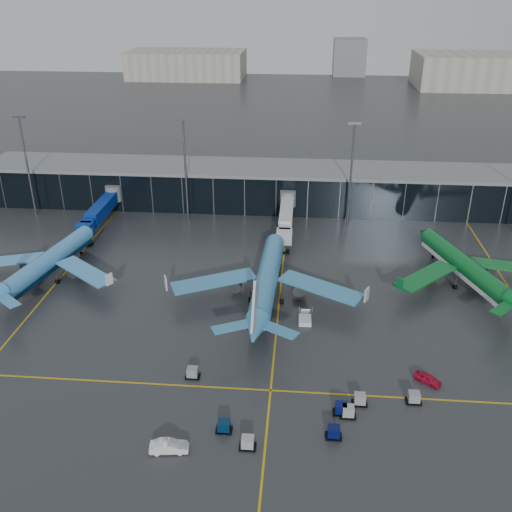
# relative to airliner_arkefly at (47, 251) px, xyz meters

# --- Properties ---
(ground) EXTENTS (600.00, 600.00, 0.00)m
(ground) POSITION_rel_airliner_arkefly_xyz_m (36.87, -16.77, -5.98)
(ground) COLOR #282B2D
(ground) RESTS_ON ground
(terminal_pier) EXTENTS (142.00, 17.00, 10.70)m
(terminal_pier) POSITION_rel_airliner_arkefly_xyz_m (36.87, 45.23, -0.55)
(terminal_pier) COLOR black
(terminal_pier) RESTS_ON ground
(jet_bridges) EXTENTS (94.00, 27.50, 7.20)m
(jet_bridges) POSITION_rel_airliner_arkefly_xyz_m (1.87, 26.22, -1.42)
(jet_bridges) COLOR #595B60
(jet_bridges) RESTS_ON ground
(flood_masts) EXTENTS (203.00, 0.50, 25.50)m
(flood_masts) POSITION_rel_airliner_arkefly_xyz_m (41.87, 33.23, 7.84)
(flood_masts) COLOR #595B60
(flood_masts) RESTS_ON ground
(distant_hangars) EXTENTS (260.00, 71.00, 22.00)m
(distant_hangars) POSITION_rel_airliner_arkefly_xyz_m (86.81, 253.31, 2.82)
(distant_hangars) COLOR #B2AD99
(distant_hangars) RESTS_ON ground
(taxi_lines) EXTENTS (220.00, 120.00, 0.02)m
(taxi_lines) POSITION_rel_airliner_arkefly_xyz_m (46.87, -6.16, -5.97)
(taxi_lines) COLOR gold
(taxi_lines) RESTS_ON ground
(airliner_arkefly) EXTENTS (40.67, 44.46, 11.95)m
(airliner_arkefly) POSITION_rel_airliner_arkefly_xyz_m (0.00, 0.00, 0.00)
(airliner_arkefly) COLOR #459CE4
(airliner_arkefly) RESTS_ON ground
(airliner_klm_near) EXTENTS (39.38, 44.47, 13.28)m
(airliner_klm_near) POSITION_rel_airliner_arkefly_xyz_m (44.50, -4.28, 0.66)
(airliner_klm_near) COLOR #3989BD
(airliner_klm_near) RESTS_ON ground
(airliner_aer_lingus) EXTENTS (45.19, 48.24, 12.10)m
(airliner_aer_lingus) POSITION_rel_airliner_arkefly_xyz_m (83.04, 4.83, 0.07)
(airliner_aer_lingus) COLOR #0B6426
(airliner_aer_lingus) RESTS_ON ground
(baggage_carts) EXTENTS (34.91, 15.31, 1.70)m
(baggage_carts) POSITION_rel_airliner_arkefly_xyz_m (52.32, -36.65, -5.22)
(baggage_carts) COLOR black
(baggage_carts) RESTS_ON ground
(mobile_airstair) EXTENTS (2.29, 3.26, 3.45)m
(mobile_airstair) POSITION_rel_airliner_arkefly_xyz_m (51.77, -12.52, -5.21)
(mobile_airstair) COLOR white
(mobile_airstair) RESTS_ON ground
(service_van_red) EXTENTS (4.30, 3.87, 1.41)m
(service_van_red) POSITION_rel_airliner_arkefly_xyz_m (70.34, -27.83, -5.27)
(service_van_red) COLOR #B90E32
(service_van_red) RESTS_ON ground
(service_van_white) EXTENTS (5.18, 2.36, 1.65)m
(service_van_white) POSITION_rel_airliner_arkefly_xyz_m (34.61, -44.96, -5.15)
(service_van_white) COLOR white
(service_van_white) RESTS_ON ground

